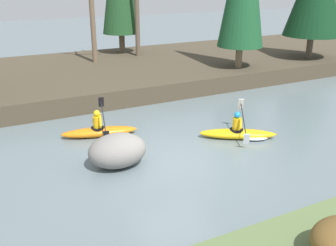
# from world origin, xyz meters

# --- Properties ---
(ground_plane) EXTENTS (90.00, 90.00, 0.00)m
(ground_plane) POSITION_xyz_m (0.00, 0.00, 0.00)
(ground_plane) COLOR slate
(riverbank_far) EXTENTS (44.00, 10.08, 0.83)m
(riverbank_far) POSITION_xyz_m (0.00, 10.64, 0.41)
(riverbank_far) COLOR #473D2D
(riverbank_far) RESTS_ON ground
(bare_tree_mid_downstream) EXTENTS (2.95, 2.92, 5.30)m
(bare_tree_mid_downstream) POSITION_xyz_m (1.17, 11.90, 3.33)
(bare_tree_mid_downstream) COLOR brown
(bare_tree_mid_downstream) RESTS_ON riverbank_far
(bare_tree_downstream) EXTENTS (3.75, 3.70, 6.82)m
(bare_tree_downstream) POSITION_xyz_m (4.10, 12.56, 4.04)
(bare_tree_downstream) COLOR brown
(bare_tree_downstream) RESTS_ON riverbank_far
(kayaker_lead) EXTENTS (2.64, 1.97, 1.20)m
(kayaker_lead) POSITION_xyz_m (3.02, 0.59, 0.20)
(kayaker_lead) COLOR yellow
(kayaker_lead) RESTS_ON ground
(kayaker_middle) EXTENTS (2.78, 2.05, 1.20)m
(kayaker_middle) POSITION_xyz_m (-1.33, 3.05, 0.20)
(kayaker_middle) COLOR orange
(kayaker_middle) RESTS_ON ground
(boulder_midstream) EXTENTS (1.80, 1.41, 1.02)m
(boulder_midstream) POSITION_xyz_m (-1.65, 0.54, 0.51)
(boulder_midstream) COLOR gray
(boulder_midstream) RESTS_ON ground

